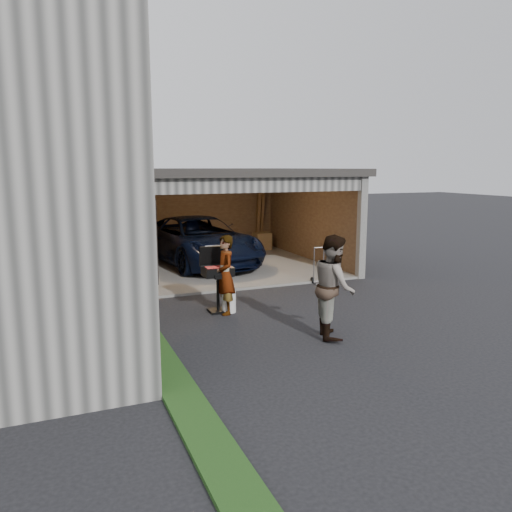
# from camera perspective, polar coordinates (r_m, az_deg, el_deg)

# --- Properties ---
(ground) EXTENTS (80.00, 80.00, 0.00)m
(ground) POSITION_cam_1_polar(r_m,az_deg,el_deg) (8.82, 3.54, -9.35)
(ground) COLOR black
(ground) RESTS_ON ground
(groundcover_strip) EXTENTS (0.50, 8.00, 0.06)m
(groundcover_strip) POSITION_cam_1_polar(r_m,az_deg,el_deg) (7.23, -9.53, -13.73)
(groundcover_strip) COLOR #193814
(groundcover_strip) RESTS_ON ground
(garage) EXTENTS (6.80, 6.30, 2.90)m
(garage) POSITION_cam_1_polar(r_m,az_deg,el_deg) (14.97, -5.18, 5.98)
(garage) COLOR #605E59
(garage) RESTS_ON ground
(minivan) EXTENTS (3.07, 5.38, 1.41)m
(minivan) POSITION_cam_1_polar(r_m,az_deg,el_deg) (15.10, -6.56, 1.55)
(minivan) COLOR black
(minivan) RESTS_ON ground
(woman) EXTENTS (0.41, 0.60, 1.61)m
(woman) POSITION_cam_1_polar(r_m,az_deg,el_deg) (10.05, -3.55, -2.16)
(woman) COLOR silver
(woman) RESTS_ON ground
(man) EXTENTS (0.94, 1.06, 1.80)m
(man) POSITION_cam_1_polar(r_m,az_deg,el_deg) (8.77, 8.89, -3.43)
(man) COLOR #3E2B18
(man) RESTS_ON ground
(bbq_grill) EXTENTS (0.60, 0.53, 1.34)m
(bbq_grill) POSITION_cam_1_polar(r_m,az_deg,el_deg) (10.21, -4.45, -2.02)
(bbq_grill) COLOR black
(bbq_grill) RESTS_ON ground
(propane_tank) EXTENTS (0.37, 0.37, 0.44)m
(propane_tank) POSITION_cam_1_polar(r_m,az_deg,el_deg) (10.28, -3.13, -5.25)
(propane_tank) COLOR white
(propane_tank) RESTS_ON ground
(plywood_panel) EXTENTS (0.23, 0.81, 0.90)m
(plywood_panel) POSITION_cam_1_polar(r_m,az_deg,el_deg) (9.33, -13.51, -5.63)
(plywood_panel) COLOR #51391B
(plywood_panel) RESTS_ON ground
(hand_truck) EXTENTS (0.40, 0.32, 0.94)m
(hand_truck) POSITION_cam_1_polar(r_m,az_deg,el_deg) (12.90, 7.23, -2.31)
(hand_truck) COLOR gray
(hand_truck) RESTS_ON ground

